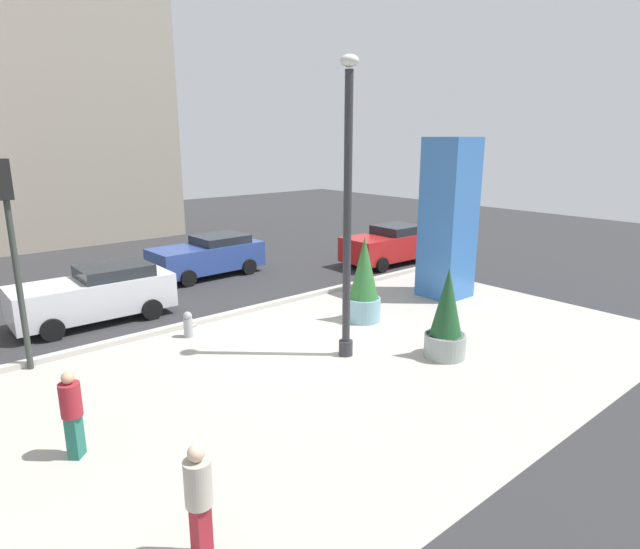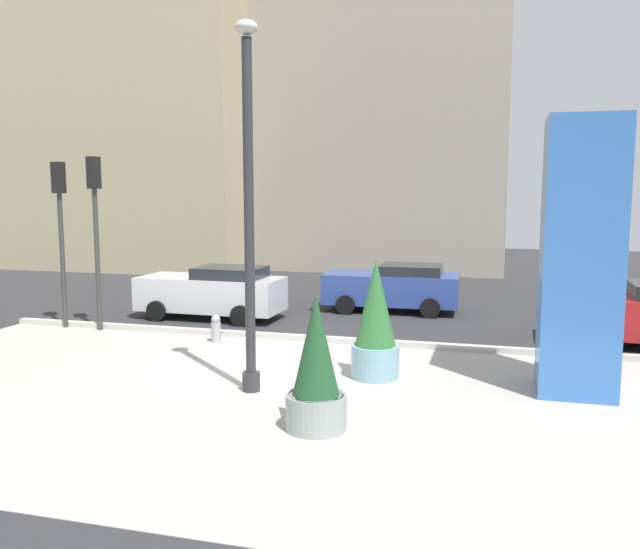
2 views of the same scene
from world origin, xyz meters
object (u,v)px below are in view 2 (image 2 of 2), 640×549
object	(u,v)px
traffic_light_corner	(96,215)
traffic_light_far_side	(61,217)
lamp_post	(249,216)
art_pillar_blue	(580,258)
potted_plant_curbside	(375,323)
car_passing_lane	(393,287)
fire_hydrant	(216,329)
potted_plant_mid_plaza	(316,370)
car_far_lane	(213,292)

from	to	relation	value
traffic_light_corner	traffic_light_far_side	bearing A→B (deg)	177.66
lamp_post	traffic_light_corner	world-z (taller)	lamp_post
art_pillar_blue	traffic_light_far_side	xyz separation A→B (m)	(-13.93, 2.78, 0.54)
potted_plant_curbside	car_passing_lane	xyz separation A→B (m)	(-0.86, 8.01, -0.38)
potted_plant_curbside	fire_hydrant	size ratio (longest dim) A/B	3.49
lamp_post	potted_plant_mid_plaza	size ratio (longest dim) A/B	3.08
potted_plant_mid_plaza	car_far_lane	xyz separation A→B (m)	(-5.80, 8.59, -0.18)
fire_hydrant	potted_plant_mid_plaza	bearing A→B (deg)	-51.98
fire_hydrant	car_passing_lane	bearing A→B (deg)	56.30
lamp_post	fire_hydrant	world-z (taller)	lamp_post
fire_hydrant	car_passing_lane	world-z (taller)	car_passing_lane
lamp_post	traffic_light_far_side	bearing A→B (deg)	149.85
lamp_post	potted_plant_mid_plaza	world-z (taller)	lamp_post
car_far_lane	car_passing_lane	distance (m)	6.01
traffic_light_corner	car_far_lane	bearing A→B (deg)	45.65
fire_hydrant	car_far_lane	bearing A→B (deg)	115.64
potted_plant_curbside	traffic_light_far_side	size ratio (longest dim) A/B	0.54
car_far_lane	traffic_light_corner	bearing A→B (deg)	-134.35
traffic_light_corner	car_passing_lane	distance (m)	9.74
art_pillar_blue	potted_plant_mid_plaza	bearing A→B (deg)	-143.15
potted_plant_mid_plaza	car_far_lane	bearing A→B (deg)	123.99
potted_plant_curbside	traffic_light_corner	size ratio (longest dim) A/B	0.52
lamp_post	fire_hydrant	bearing A→B (deg)	123.04
art_pillar_blue	traffic_light_corner	bearing A→B (deg)	167.89
potted_plant_curbside	car_far_lane	bearing A→B (deg)	139.70
potted_plant_mid_plaza	fire_hydrant	distance (m)	7.06
potted_plant_curbside	car_passing_lane	size ratio (longest dim) A/B	0.58
potted_plant_curbside	traffic_light_far_side	xyz separation A→B (m)	(-9.86, 2.80, 2.07)
lamp_post	fire_hydrant	xyz separation A→B (m)	(-2.48, 3.81, -3.18)
lamp_post	car_far_lane	size ratio (longest dim) A/B	1.58
potted_plant_curbside	traffic_light_corner	bearing A→B (deg)	162.34
lamp_post	potted_plant_mid_plaza	bearing A→B (deg)	-42.99
traffic_light_far_side	traffic_light_corner	distance (m)	1.21
art_pillar_blue	traffic_light_far_side	distance (m)	14.22
lamp_post	art_pillar_blue	bearing A→B (deg)	14.50
art_pillar_blue	car_passing_lane	bearing A→B (deg)	121.68
fire_hydrant	traffic_light_corner	bearing A→B (deg)	171.95
lamp_post	traffic_light_far_side	size ratio (longest dim) A/B	1.49
traffic_light_far_side	car_far_lane	distance (m)	5.02
traffic_light_far_side	art_pillar_blue	bearing A→B (deg)	-11.28
fire_hydrant	art_pillar_blue	bearing A→B (deg)	-13.88
potted_plant_curbside	traffic_light_far_side	bearing A→B (deg)	164.12
potted_plant_mid_plaza	art_pillar_blue	bearing A→B (deg)	36.85
art_pillar_blue	lamp_post	bearing A→B (deg)	-165.50
art_pillar_blue	car_far_lane	bearing A→B (deg)	153.00
potted_plant_curbside	potted_plant_mid_plaza	bearing A→B (deg)	-96.94
car_passing_lane	potted_plant_mid_plaza	bearing A→B (deg)	-87.73
traffic_light_corner	art_pillar_blue	bearing A→B (deg)	-12.11
art_pillar_blue	car_far_lane	xyz separation A→B (m)	(-10.28, 5.24, -1.88)
car_passing_lane	car_far_lane	bearing A→B (deg)	-152.75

